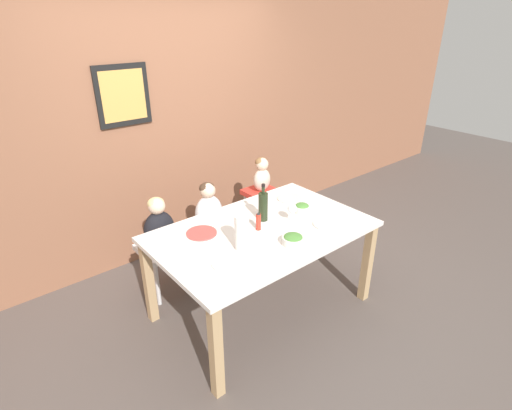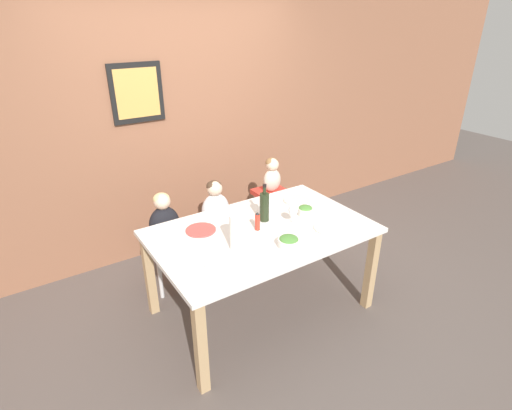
% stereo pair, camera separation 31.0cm
% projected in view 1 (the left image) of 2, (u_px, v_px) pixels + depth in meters
% --- Properties ---
extents(ground_plane, '(14.00, 14.00, 0.00)m').
position_uv_depth(ground_plane, '(262.00, 308.00, 3.46)').
color(ground_plane, '#564C47').
extents(wall_back, '(10.00, 0.09, 2.70)m').
position_uv_depth(wall_back, '(168.00, 122.00, 3.86)').
color(wall_back, '#8E5B42').
rests_on(wall_back, ground_plane).
extents(dining_table, '(1.69, 1.06, 0.78)m').
position_uv_depth(dining_table, '(262.00, 239.00, 3.16)').
color(dining_table, white).
rests_on(dining_table, ground_plane).
extents(chair_far_left, '(0.37, 0.38, 0.47)m').
position_uv_depth(chair_far_left, '(162.00, 254.00, 3.51)').
color(chair_far_left, silver).
rests_on(chair_far_left, ground_plane).
extents(chair_far_center, '(0.37, 0.38, 0.47)m').
position_uv_depth(chair_far_center, '(210.00, 236.00, 3.80)').
color(chair_far_center, silver).
rests_on(chair_far_center, ground_plane).
extents(chair_right_highchair, '(0.32, 0.33, 0.68)m').
position_uv_depth(chair_right_highchair, '(262.00, 204.00, 4.12)').
color(chair_right_highchair, silver).
rests_on(chair_right_highchair, ground_plane).
extents(person_child_left, '(0.27, 0.19, 0.46)m').
position_uv_depth(person_child_left, '(159.00, 224.00, 3.38)').
color(person_child_left, black).
rests_on(person_child_left, chair_far_left).
extents(person_child_center, '(0.27, 0.19, 0.46)m').
position_uv_depth(person_child_center, '(208.00, 208.00, 3.67)').
color(person_child_center, silver).
rests_on(person_child_center, chair_far_center).
extents(person_baby_right, '(0.19, 0.14, 0.35)m').
position_uv_depth(person_baby_right, '(262.00, 174.00, 3.97)').
color(person_baby_right, beige).
rests_on(person_baby_right, chair_right_highchair).
extents(wine_bottle, '(0.08, 0.08, 0.32)m').
position_uv_depth(wine_bottle, '(263.00, 206.00, 3.21)').
color(wine_bottle, '#232D19').
rests_on(wine_bottle, dining_table).
extents(paper_towel_roll, '(0.10, 0.10, 0.27)m').
position_uv_depth(paper_towel_roll, '(242.00, 233.00, 2.80)').
color(paper_towel_roll, white).
rests_on(paper_towel_roll, dining_table).
extents(wine_glass_near, '(0.08, 0.08, 0.16)m').
position_uv_depth(wine_glass_near, '(292.00, 209.00, 3.18)').
color(wine_glass_near, white).
rests_on(wine_glass_near, dining_table).
extents(salad_bowl_large, '(0.16, 0.16, 0.08)m').
position_uv_depth(salad_bowl_large, '(293.00, 239.00, 2.90)').
color(salad_bowl_large, silver).
rests_on(salad_bowl_large, dining_table).
extents(salad_bowl_small, '(0.13, 0.13, 0.08)m').
position_uv_depth(salad_bowl_small, '(302.00, 208.00, 3.37)').
color(salad_bowl_small, silver).
rests_on(salad_bowl_small, dining_table).
extents(dinner_plate_front_left, '(0.23, 0.23, 0.01)m').
position_uv_depth(dinner_plate_front_left, '(229.00, 263.00, 2.68)').
color(dinner_plate_front_left, silver).
rests_on(dinner_plate_front_left, dining_table).
extents(dinner_plate_back_left, '(0.23, 0.23, 0.01)m').
position_uv_depth(dinner_plate_back_left, '(202.00, 233.00, 3.05)').
color(dinner_plate_back_left, '#D14C47').
rests_on(dinner_plate_back_left, dining_table).
extents(dinner_plate_back_right, '(0.23, 0.23, 0.01)m').
position_uv_depth(dinner_plate_back_right, '(290.00, 199.00, 3.62)').
color(dinner_plate_back_right, silver).
rests_on(dinner_plate_back_right, dining_table).
extents(dinner_plate_front_right, '(0.23, 0.23, 0.01)m').
position_uv_depth(dinner_plate_front_right, '(328.00, 224.00, 3.18)').
color(dinner_plate_front_right, silver).
rests_on(dinner_plate_front_right, dining_table).
extents(condiment_bottle_hot_sauce, '(0.04, 0.04, 0.15)m').
position_uv_depth(condiment_bottle_hot_sauce, '(258.00, 221.00, 3.08)').
color(condiment_bottle_hot_sauce, red).
rests_on(condiment_bottle_hot_sauce, dining_table).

